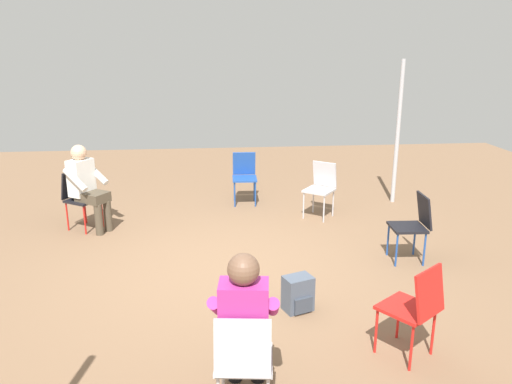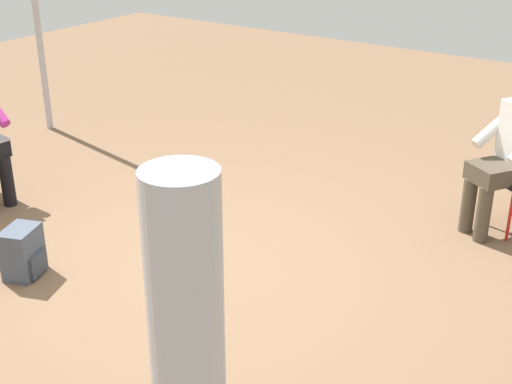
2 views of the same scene
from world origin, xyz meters
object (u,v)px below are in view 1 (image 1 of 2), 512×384
(chair_west, at_px, (244,174))
(person_with_laptop, at_px, (245,320))
(chair_north, at_px, (414,223))
(chair_southwest, at_px, (79,195))
(backpack_near_laptop_user, at_px, (298,295))
(chair_northwest, at_px, (321,185))
(person_in_white, at_px, (87,183))
(chair_east, at_px, (244,358))
(chair_northeast, at_px, (415,305))

(chair_west, height_order, person_with_laptop, person_with_laptop)
(chair_north, xyz_separation_m, chair_southwest, (-1.58, -4.33, 0.00))
(chair_west, height_order, backpack_near_laptop_user, chair_west)
(chair_northwest, bearing_deg, chair_southwest, 40.61)
(person_with_laptop, xyz_separation_m, backpack_near_laptop_user, (-1.31, 0.63, -0.53))
(person_in_white, bearing_deg, chair_north, 103.45)
(chair_east, bearing_deg, person_in_white, 122.64)
(chair_southwest, bearing_deg, chair_north, 102.96)
(chair_southwest, bearing_deg, person_in_white, 90.00)
(chair_southwest, height_order, person_with_laptop, person_with_laptop)
(chair_northeast, relative_size, chair_southwest, 1.00)
(person_in_white, bearing_deg, chair_east, 58.62)
(chair_north, relative_size, chair_west, 1.00)
(backpack_near_laptop_user, bearing_deg, person_in_white, -134.64)
(chair_northwest, bearing_deg, chair_east, 108.31)
(chair_southwest, bearing_deg, chair_northwest, 125.89)
(chair_northwest, xyz_separation_m, person_in_white, (0.27, -3.44, 0.20))
(chair_north, height_order, chair_southwest, same)
(chair_southwest, xyz_separation_m, person_in_white, (0.09, 0.14, 0.20))
(person_with_laptop, bearing_deg, chair_southwest, 124.93)
(chair_east, distance_m, person_with_laptop, 0.26)
(chair_northwest, height_order, chair_southwest, same)
(chair_northeast, xyz_separation_m, person_in_white, (-3.43, -3.40, 0.20))
(chair_northwest, bearing_deg, person_in_white, 42.23)
(chair_east, bearing_deg, chair_northeast, 28.95)
(chair_north, relative_size, person_with_laptop, 0.69)
(person_with_laptop, distance_m, backpack_near_laptop_user, 1.55)
(chair_northwest, relative_size, chair_west, 1.00)
(chair_west, bearing_deg, chair_northwest, 145.86)
(person_in_white, distance_m, backpack_near_laptop_user, 3.67)
(chair_east, bearing_deg, backpack_near_laptop_user, 73.22)
(chair_north, xyz_separation_m, chair_west, (-2.59, -1.87, 0.00))
(chair_north, distance_m, person_with_laptop, 3.27)
(person_in_white, bearing_deg, chair_northwest, 127.51)
(chair_northwest, bearing_deg, person_with_laptop, 107.83)
(chair_southwest, xyz_separation_m, person_with_laptop, (3.95, 2.09, 0.20))
(chair_north, xyz_separation_m, backpack_near_laptop_user, (1.06, -1.61, -0.34))
(person_with_laptop, bearing_deg, person_in_white, 123.86)
(chair_northwest, distance_m, chair_southwest, 3.59)
(chair_west, relative_size, chair_southwest, 1.00)
(chair_east, relative_size, chair_northwest, 1.00)
(chair_east, height_order, chair_northeast, same)
(chair_northwest, height_order, chair_northeast, same)
(chair_northeast, bearing_deg, person_with_laptop, 159.95)
(chair_north, xyz_separation_m, chair_northwest, (-1.76, -0.75, 0.00))
(chair_southwest, bearing_deg, chair_west, 145.22)
(chair_north, relative_size, chair_east, 1.00)
(chair_west, bearing_deg, chair_east, 87.73)
(chair_west, distance_m, chair_southwest, 2.66)
(chair_north, bearing_deg, chair_east, 141.04)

